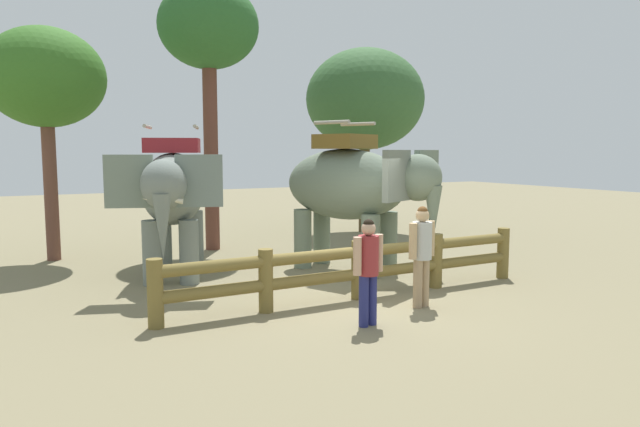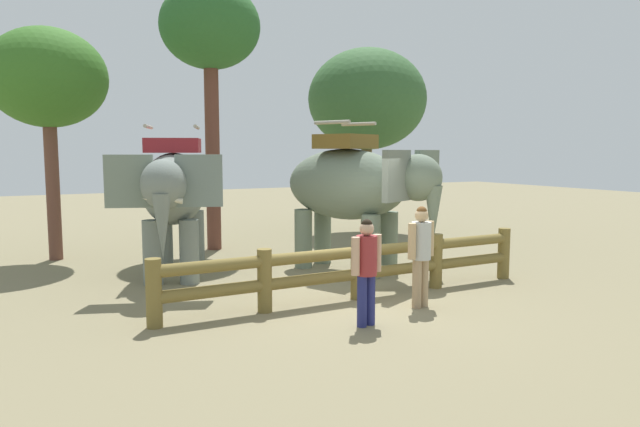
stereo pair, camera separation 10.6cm
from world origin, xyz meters
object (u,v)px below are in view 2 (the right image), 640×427
object	(u,v)px
tourist_woman_in_black	(366,264)
elephant_center	(355,188)
tree_far_right	(47,80)
log_fence	(357,266)
elephant_near_left	(173,193)
tree_far_left	(367,100)
tourist_man_in_blue	(421,249)
tree_back_center	(210,32)

from	to	relation	value
tourist_woman_in_black	elephant_center	bearing A→B (deg)	61.91
tourist_woman_in_black	tree_far_right	bearing A→B (deg)	115.89
log_fence	elephant_center	bearing A→B (deg)	60.61
elephant_near_left	tree_far_left	size ratio (longest dim) A/B	0.64
tree_far_left	tree_far_right	xyz separation A→B (m)	(-9.32, -0.70, 0.04)
elephant_center	tourist_woman_in_black	world-z (taller)	elephant_center
tourist_man_in_blue	tree_far_left	xyz separation A→B (m)	(4.05, 8.27, 3.28)
tree_back_center	tree_far_right	world-z (taller)	tree_back_center
tourist_woman_in_black	tree_far_right	xyz separation A→B (m)	(-3.90, 8.04, 3.37)
elephant_near_left	tourist_man_in_blue	size ratio (longest dim) A/B	2.20
log_fence	tree_far_right	bearing A→B (deg)	124.87
tree_far_right	tourist_man_in_blue	bearing A→B (deg)	-55.11
tourist_man_in_blue	tree_far_left	size ratio (longest dim) A/B	0.29
elephant_near_left	tree_far_left	xyz separation A→B (m)	(7.20, 4.03, 2.49)
tree_back_center	tree_far_right	xyz separation A→B (m)	(-3.89, 0.30, -1.40)
tourist_man_in_blue	tree_far_right	distance (m)	9.80
tourist_woman_in_black	tree_far_left	world-z (taller)	tree_far_left
elephant_near_left	tree_far_left	distance (m)	8.62
elephant_center	tourist_woman_in_black	bearing A→B (deg)	-118.09
tourist_man_in_blue	tree_back_center	world-z (taller)	tree_back_center
tourist_woman_in_black	tree_far_right	size ratio (longest dim) A/B	0.29
elephant_center	tourist_man_in_blue	bearing A→B (deg)	-99.51
tree_back_center	tree_far_right	bearing A→B (deg)	175.52
tourist_man_in_blue	tree_back_center	size ratio (longest dim) A/B	0.25
elephant_near_left	elephant_center	size ratio (longest dim) A/B	0.98
elephant_near_left	tree_far_right	bearing A→B (deg)	122.54
tree_far_left	tourist_woman_in_black	bearing A→B (deg)	-121.79
elephant_near_left	tree_far_right	xyz separation A→B (m)	(-2.12, 3.32, 2.53)
log_fence	elephant_near_left	size ratio (longest dim) A/B	1.95
elephant_near_left	tree_back_center	distance (m)	5.26
elephant_near_left	tree_far_right	distance (m)	4.69
tourist_woman_in_black	tourist_man_in_blue	distance (m)	1.45
log_fence	elephant_near_left	bearing A→B (deg)	127.11
log_fence	elephant_near_left	distance (m)	4.28
elephant_near_left	elephant_center	xyz separation A→B (m)	(3.66, -1.19, 0.06)
log_fence	elephant_near_left	world-z (taller)	elephant_near_left
log_fence	tree_back_center	bearing A→B (deg)	96.50
log_fence	tree_far_right	world-z (taller)	tree_far_right
elephant_center	tree_far_right	bearing A→B (deg)	142.05
tree_back_center	tree_far_right	distance (m)	4.14
tourist_woman_in_black	tree_far_left	size ratio (longest dim) A/B	0.28
tree_back_center	elephant_center	bearing A→B (deg)	-65.71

